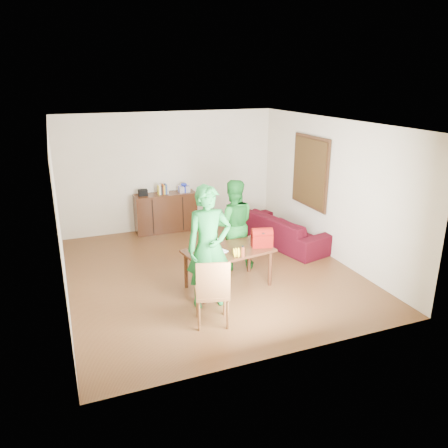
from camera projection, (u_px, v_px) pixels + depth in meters
name	position (u px, v px, depth m)	size (l,w,h in m)	color
room	(208.00, 202.00, 7.77)	(5.20, 5.70, 2.90)	#442211
table	(228.00, 254.00, 7.32)	(1.55, 1.02, 0.67)	black
chair	(212.00, 305.00, 6.28)	(0.57, 0.55, 1.04)	brown
person_near	(209.00, 247.00, 6.63)	(0.70, 0.46, 1.92)	#156024
person_far	(233.00, 225.00, 8.02)	(0.82, 0.64, 1.69)	#15611D
laptop	(218.00, 250.00, 7.17)	(0.36, 0.31, 0.21)	white
bananas	(237.00, 255.00, 6.99)	(0.16, 0.10, 0.06)	yellow
bottle	(243.00, 251.00, 6.99)	(0.06, 0.06, 0.19)	#612916
red_bag	(262.00, 239.00, 7.41)	(0.35, 0.20, 0.26)	#680C06
sofa	(284.00, 230.00, 9.33)	(2.17, 0.85, 0.63)	#3C070E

